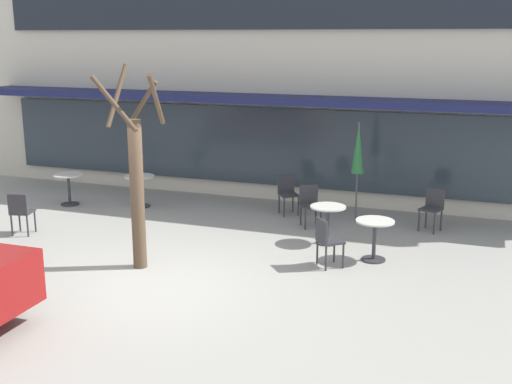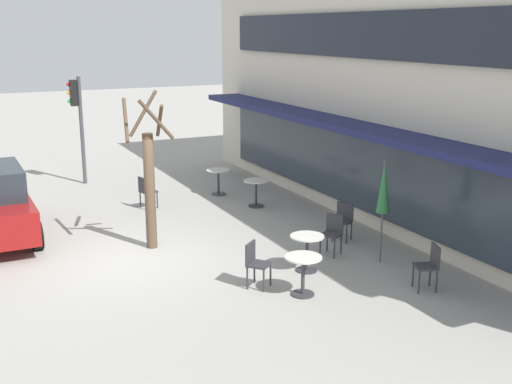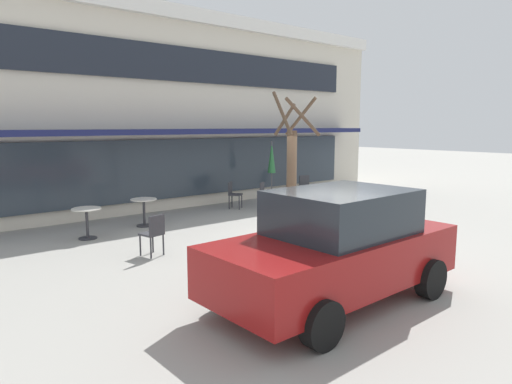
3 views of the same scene
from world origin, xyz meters
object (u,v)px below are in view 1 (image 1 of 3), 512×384
at_px(cafe_table_by_tree, 328,218).
at_px(cafe_chair_4, 327,239).
at_px(cafe_table_mid_patio, 140,186).
at_px(cafe_table_streetside, 375,233).
at_px(cafe_chair_2, 432,206).
at_px(cafe_chair_1, 21,210).
at_px(patio_umbrella_green_folded, 358,149).
at_px(cafe_chair_3, 288,192).
at_px(cafe_table_near_wall, 69,184).
at_px(cafe_chair_0, 310,202).
at_px(street_tree, 136,181).

bearing_deg(cafe_table_by_tree, cafe_chair_4, -77.22).
relative_size(cafe_table_mid_patio, cafe_chair_4, 0.85).
height_order(cafe_table_streetside, cafe_chair_2, cafe_chair_2).
relative_size(cafe_table_mid_patio, cafe_chair_2, 0.85).
bearing_deg(cafe_table_by_tree, cafe_chair_1, -165.05).
height_order(cafe_chair_1, cafe_chair_4, same).
xyz_separation_m(patio_umbrella_green_folded, cafe_chair_1, (-6.26, -3.29, -1.10)).
bearing_deg(cafe_chair_3, cafe_table_by_tree, -52.50).
relative_size(cafe_table_by_tree, cafe_chair_3, 0.85).
relative_size(cafe_table_streetside, cafe_table_mid_patio, 1.00).
distance_m(cafe_table_near_wall, cafe_chair_2, 8.48).
xyz_separation_m(patio_umbrella_green_folded, cafe_chair_0, (-0.87, -0.66, -1.10)).
distance_m(cafe_table_mid_patio, cafe_chair_2, 6.74).
xyz_separation_m(patio_umbrella_green_folded, cafe_chair_3, (-1.61, 0.11, -1.10)).
bearing_deg(street_tree, patio_umbrella_green_folded, 53.59).
bearing_deg(patio_umbrella_green_folded, cafe_table_by_tree, -97.80).
bearing_deg(cafe_chair_0, street_tree, -122.05).
distance_m(cafe_table_streetside, cafe_chair_3, 3.45).
height_order(cafe_table_streetside, cafe_chair_4, cafe_chair_4).
distance_m(patio_umbrella_green_folded, cafe_chair_4, 3.19).
bearing_deg(cafe_table_near_wall, cafe_table_streetside, -10.86).
xyz_separation_m(cafe_table_streetside, cafe_chair_1, (-7.06, -0.93, 0.01)).
bearing_deg(patio_umbrella_green_folded, cafe_table_near_wall, -172.46).
bearing_deg(cafe_table_streetside, street_tree, -155.43).
xyz_separation_m(patio_umbrella_green_folded, street_tree, (-3.04, -4.12, -0.06)).
height_order(cafe_table_streetside, cafe_table_mid_patio, same).
bearing_deg(patio_umbrella_green_folded, cafe_chair_4, -88.71).
height_order(cafe_table_mid_patio, street_tree, street_tree).
bearing_deg(cafe_table_by_tree, cafe_chair_3, 127.50).
bearing_deg(cafe_table_streetside, cafe_chair_4, -139.29).
relative_size(cafe_chair_3, cafe_chair_4, 1.00).
bearing_deg(cafe_table_near_wall, street_tree, -40.40).
distance_m(patio_umbrella_green_folded, cafe_chair_0, 1.55).
height_order(cafe_chair_2, cafe_chair_3, same).
xyz_separation_m(cafe_table_streetside, cafe_chair_3, (-2.41, 2.47, 0.01)).
xyz_separation_m(cafe_table_near_wall, cafe_table_by_tree, (6.58, -0.78, 0.00)).
height_order(cafe_chair_0, cafe_chair_1, same).
distance_m(cafe_table_near_wall, cafe_table_by_tree, 6.63).
distance_m(cafe_table_streetside, cafe_chair_2, 2.43).
height_order(cafe_table_mid_patio, cafe_chair_0, cafe_chair_0).
height_order(patio_umbrella_green_folded, street_tree, street_tree).
relative_size(cafe_table_streetside, cafe_chair_2, 0.85).
bearing_deg(cafe_chair_3, patio_umbrella_green_folded, -3.92).
height_order(cafe_table_mid_patio, cafe_chair_1, cafe_chair_1).
xyz_separation_m(cafe_chair_0, cafe_chair_1, (-5.39, -2.63, 0.00)).
xyz_separation_m(cafe_table_by_tree, cafe_chair_1, (-6.03, -1.61, 0.01)).
distance_m(cafe_table_near_wall, cafe_chair_1, 2.45).
height_order(cafe_table_by_tree, street_tree, street_tree).
bearing_deg(cafe_chair_2, cafe_chair_3, 176.59).
xyz_separation_m(cafe_table_streetside, street_tree, (-3.84, -1.75, 1.06)).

